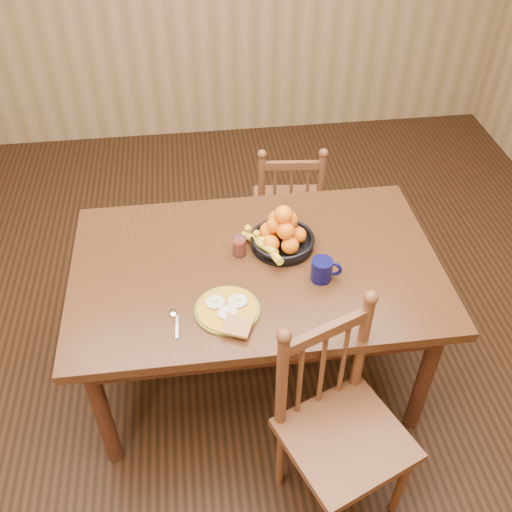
{
  "coord_description": "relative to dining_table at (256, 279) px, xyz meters",
  "views": [
    {
      "loc": [
        -0.23,
        -1.8,
        2.44
      ],
      "look_at": [
        0.0,
        0.0,
        0.8
      ],
      "focal_mm": 40.0,
      "sensor_mm": 36.0,
      "label": 1
    }
  ],
  "objects": [
    {
      "name": "chair_far",
      "position": [
        0.29,
        0.83,
        -0.25
      ],
      "size": [
        0.42,
        0.41,
        0.86
      ],
      "rotation": [
        0.0,
        0.0,
        3.04
      ],
      "color": "#512818",
      "rests_on": "ground"
    },
    {
      "name": "juice_glass",
      "position": [
        -0.06,
        0.08,
        0.13
      ],
      "size": [
        0.06,
        0.06,
        0.09
      ],
      "color": "silver",
      "rests_on": "dining_table"
    },
    {
      "name": "spoon",
      "position": [
        -0.36,
        -0.27,
        0.09
      ],
      "size": [
        0.04,
        0.16,
        0.01
      ],
      "rotation": [
        0.0,
        0.0,
        -0.03
      ],
      "color": "silver",
      "rests_on": "dining_table"
    },
    {
      "name": "breakfast_plate",
      "position": [
        -0.15,
        -0.26,
        0.1
      ],
      "size": [
        0.26,
        0.3,
        0.04
      ],
      "color": "#59601E",
      "rests_on": "dining_table"
    },
    {
      "name": "fork",
      "position": [
        -0.15,
        -0.3,
        0.09
      ],
      "size": [
        0.04,
        0.18,
        0.0
      ],
      "rotation": [
        0.0,
        0.0,
        0.12
      ],
      "color": "silver",
      "rests_on": "dining_table"
    },
    {
      "name": "coffee_mug",
      "position": [
        0.27,
        -0.12,
        0.14
      ],
      "size": [
        0.13,
        0.09,
        0.1
      ],
      "color": "#0A0A3B",
      "rests_on": "dining_table"
    },
    {
      "name": "fruit_bowl",
      "position": [
        0.13,
        0.11,
        0.15
      ],
      "size": [
        0.32,
        0.32,
        0.22
      ],
      "color": "black",
      "rests_on": "dining_table"
    },
    {
      "name": "room",
      "position": [
        0.0,
        0.0,
        0.68
      ],
      "size": [
        4.52,
        5.02,
        2.72
      ],
      "color": "black",
      "rests_on": "ground"
    },
    {
      "name": "chair_near",
      "position": [
        0.24,
        -0.67,
        -0.19
      ],
      "size": [
        0.57,
        0.55,
        0.97
      ],
      "rotation": [
        0.0,
        0.0,
        0.38
      ],
      "color": "#512818",
      "rests_on": "ground"
    },
    {
      "name": "dining_table",
      "position": [
        0.0,
        0.0,
        0.0
      ],
      "size": [
        1.6,
        1.0,
        0.75
      ],
      "color": "black",
      "rests_on": "ground"
    }
  ]
}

